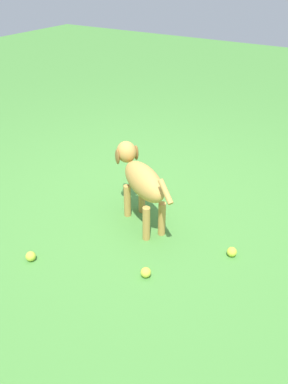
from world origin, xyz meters
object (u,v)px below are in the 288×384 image
at_px(tennis_ball_2, 141,170).
at_px(tennis_ball_3, 31,256).
at_px(tennis_ball_1, 232,252).
at_px(dog, 141,179).
at_px(tennis_ball_0, 146,272).

distance_m(tennis_ball_2, tennis_ball_3, 1.38).
distance_m(tennis_ball_1, tennis_ball_3, 1.33).
height_order(dog, tennis_ball_0, dog).
relative_size(tennis_ball_1, tennis_ball_3, 1.00).
distance_m(tennis_ball_0, tennis_ball_1, 0.60).
height_order(tennis_ball_1, tennis_ball_3, same).
height_order(dog, tennis_ball_2, dog).
bearing_deg(dog, tennis_ball_0, 156.73).
height_order(tennis_ball_0, tennis_ball_1, same).
bearing_deg(tennis_ball_2, tennis_ball_0, -146.57).
distance_m(tennis_ball_0, tennis_ball_3, 0.77).
distance_m(dog, tennis_ball_0, 0.67).
bearing_deg(tennis_ball_0, tennis_ball_3, 110.76).
relative_size(dog, tennis_ball_1, 10.79).
xyz_separation_m(tennis_ball_0, tennis_ball_2, (1.11, 0.73, 0.00)).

